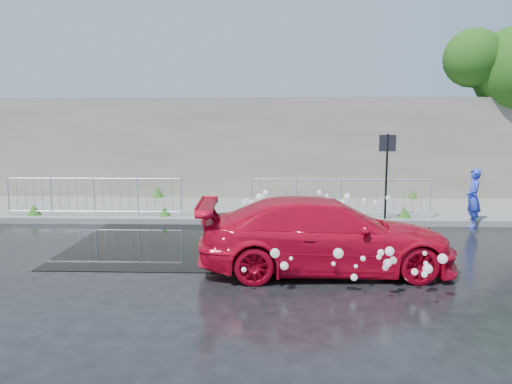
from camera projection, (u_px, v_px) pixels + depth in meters
ground at (222, 252)px, 10.88m from camera, size 90.00×90.00×0.00m
pavement at (238, 209)px, 15.81m from camera, size 30.00×4.00×0.15m
curb at (233, 221)px, 13.83m from camera, size 30.00×0.25×0.16m
retaining_wall at (242, 148)px, 17.73m from camera, size 30.00×0.60×3.50m
puddle at (247, 241)px, 11.85m from camera, size 8.00×5.00×0.01m
sign_post at (387, 163)px, 13.56m from camera, size 0.45×0.06×2.50m
railing_left at (94, 196)px, 14.23m from camera, size 5.05×0.05×1.10m
railing_right at (340, 197)px, 13.98m from camera, size 5.05×0.05×1.10m
weeds at (233, 203)px, 15.35m from camera, size 12.17×3.93×0.42m
water_spray at (330, 226)px, 10.42m from camera, size 3.65×5.44×0.97m
red_car at (326, 235)px, 9.45m from camera, size 4.92×2.21×1.40m
person at (473, 198)px, 13.41m from camera, size 0.44×0.62×1.58m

